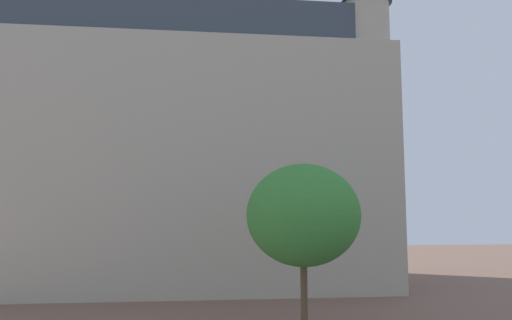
# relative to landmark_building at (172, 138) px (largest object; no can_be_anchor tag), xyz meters

# --- Properties ---
(landmark_building) EXTENTS (27.57, 13.16, 36.37)m
(landmark_building) POSITION_rel_landmark_building_xyz_m (0.00, 0.00, 0.00)
(landmark_building) COLOR #B2A893
(landmark_building) RESTS_ON ground_plane
(tree_curb_far) EXTENTS (4.06, 4.06, 6.30)m
(tree_curb_far) POSITION_rel_landmark_building_xyz_m (5.61, -15.58, -5.15)
(tree_curb_far) COLOR brown
(tree_curb_far) RESTS_ON ground_plane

